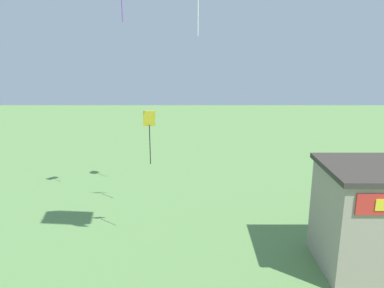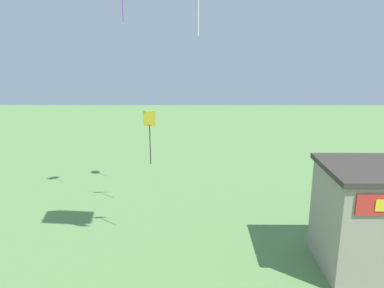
% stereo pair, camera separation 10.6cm
% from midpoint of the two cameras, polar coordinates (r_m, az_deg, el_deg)
% --- Properties ---
extents(kite_yellow_diamond, '(0.64, 0.36, 2.75)m').
position_cam_midpoint_polar(kite_yellow_diamond, '(18.71, -6.31, 2.53)').
color(kite_yellow_diamond, yellow).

